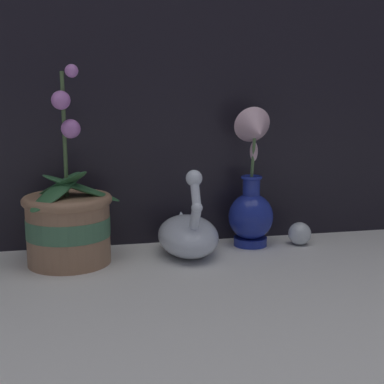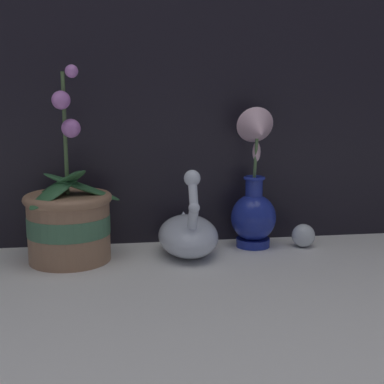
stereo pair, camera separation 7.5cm
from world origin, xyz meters
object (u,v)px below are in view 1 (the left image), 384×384
at_px(orchid_potted_plant, 68,222).
at_px(glass_sphere, 300,234).
at_px(blue_vase, 252,196).
at_px(swan_figurine, 188,233).

xyz_separation_m(orchid_potted_plant, glass_sphere, (0.52, 0.03, -0.06)).
xyz_separation_m(orchid_potted_plant, blue_vase, (0.41, 0.04, 0.03)).
distance_m(blue_vase, glass_sphere, 0.15).
height_order(swan_figurine, glass_sphere, swan_figurine).
bearing_deg(swan_figurine, glass_sphere, 4.93).
relative_size(orchid_potted_plant, blue_vase, 1.27).
height_order(orchid_potted_plant, swan_figurine, orchid_potted_plant).
distance_m(swan_figurine, glass_sphere, 0.27).
relative_size(blue_vase, glass_sphere, 5.97).
bearing_deg(blue_vase, glass_sphere, -7.42).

